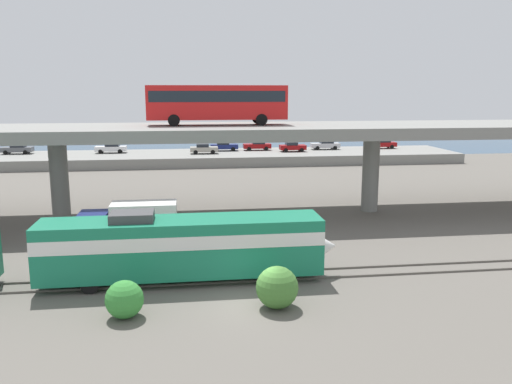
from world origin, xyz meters
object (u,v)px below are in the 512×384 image
at_px(train_locomotive, 196,244).
at_px(parked_car_5, 204,149).
at_px(parked_car_3, 17,149).
at_px(transit_bus_on_overpass, 217,101).
at_px(service_truck_east, 132,222).
at_px(parked_car_7, 224,146).
at_px(parked_car_1, 382,144).
at_px(parked_car_4, 111,148).
at_px(parked_car_0, 292,147).
at_px(parked_car_6, 257,145).
at_px(parked_car_2, 325,145).

bearing_deg(train_locomotive, parked_car_5, 87.46).
distance_m(parked_car_3, parked_car_5, 28.09).
distance_m(transit_bus_on_overpass, service_truck_east, 13.93).
bearing_deg(service_truck_east, parked_car_7, -102.29).
bearing_deg(parked_car_3, parked_car_5, 173.02).
distance_m(parked_car_1, parked_car_5, 29.70).
bearing_deg(parked_car_4, parked_car_1, -179.16).
distance_m(parked_car_0, parked_car_1, 15.82).
height_order(train_locomotive, transit_bus_on_overpass, transit_bus_on_overpass).
distance_m(service_truck_east, parked_car_6, 48.31).
height_order(parked_car_0, parked_car_1, same).
bearing_deg(parked_car_7, parked_car_6, 1.24).
relative_size(train_locomotive, transit_bus_on_overpass, 1.43).
height_order(transit_bus_on_overpass, parked_car_4, transit_bus_on_overpass).
bearing_deg(parked_car_2, parked_car_5, 9.35).
distance_m(parked_car_1, parked_car_7, 26.16).
relative_size(service_truck_east, parked_car_7, 1.58).
relative_size(service_truck_east, parked_car_3, 1.49).
xyz_separation_m(transit_bus_on_overpass, parked_car_3, (-27.98, 36.77, -7.72)).
bearing_deg(parked_car_3, parked_car_7, -179.97).
bearing_deg(parked_car_2, parked_car_0, 21.51).
height_order(service_truck_east, parked_car_7, service_truck_east).
height_order(parked_car_5, parked_car_7, same).
distance_m(parked_car_2, parked_car_5, 20.05).
distance_m(parked_car_3, parked_car_7, 31.21).
bearing_deg(parked_car_5, parked_car_7, 45.82).
relative_size(train_locomotive, parked_car_6, 3.89).
bearing_deg(service_truck_east, parked_car_0, -115.38).
xyz_separation_m(train_locomotive, parked_car_5, (2.23, 50.14, 0.05)).
xyz_separation_m(service_truck_east, parked_car_2, (26.41, 45.53, 0.61)).
xyz_separation_m(train_locomotive, parked_car_7, (5.56, 53.57, 0.05)).
height_order(parked_car_3, parked_car_4, same).
height_order(parked_car_6, parked_car_7, same).
relative_size(parked_car_0, parked_car_2, 0.87).
height_order(service_truck_east, parked_car_5, service_truck_east).
distance_m(transit_bus_on_overpass, parked_car_0, 37.75).
xyz_separation_m(parked_car_0, parked_car_7, (-10.55, 2.50, 0.00)).
distance_m(parked_car_3, parked_car_4, 13.88).
bearing_deg(parked_car_4, parked_car_3, -2.40).
bearing_deg(parked_car_3, parked_car_1, -179.95).
xyz_separation_m(parked_car_2, parked_car_5, (-19.79, -3.26, -0.00)).
height_order(transit_bus_on_overpass, parked_car_0, transit_bus_on_overpass).
bearing_deg(parked_car_6, parked_car_7, 1.24).
bearing_deg(parked_car_2, service_truck_east, 59.89).
distance_m(parked_car_2, parked_car_4, 33.80).
bearing_deg(parked_car_3, service_truck_east, 114.96).
xyz_separation_m(transit_bus_on_overpass, parked_car_5, (-0.09, 33.36, -7.73)).
height_order(transit_bus_on_overpass, parked_car_6, transit_bus_on_overpass).
relative_size(service_truck_east, parked_car_0, 1.68).
bearing_deg(transit_bus_on_overpass, service_truck_east, 53.02).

